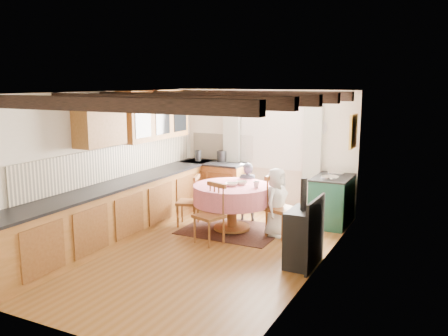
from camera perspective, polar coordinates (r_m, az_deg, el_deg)
The scene contains 40 objects.
floor at distance 7.39m, azimuth -2.82°, elevation -9.81°, with size 3.60×5.50×0.00m, color brown.
ceiling at distance 6.94m, azimuth -3.00°, elevation 9.12°, with size 3.60×5.50×0.00m, color white.
wall_back at distance 9.52m, azimuth 5.27°, elevation 2.19°, with size 3.60×0.00×2.40m, color silver.
wall_front at distance 4.93m, azimuth -18.93°, elevation -6.09°, with size 3.60×0.00×2.40m, color silver.
wall_left at distance 8.10m, azimuth -14.07°, elevation 0.47°, with size 0.00×5.50×2.40m, color silver.
wall_right at distance 6.39m, azimuth 11.29°, elevation -2.02°, with size 0.00×5.50×2.40m, color silver.
beam_a at distance 5.30m, azimuth -13.83°, elevation 7.48°, with size 3.60×0.16×0.16m, color black.
beam_b at distance 6.09m, azimuth -7.69°, elevation 8.02°, with size 3.60×0.16×0.16m, color black.
beam_c at distance 6.94m, azimuth -2.99°, elevation 8.38°, with size 3.60×0.16×0.16m, color black.
beam_d at distance 7.83m, azimuth 0.66°, elevation 8.62°, with size 3.60×0.16×0.16m, color black.
beam_e at distance 8.74m, azimuth 3.57°, elevation 8.79°, with size 3.60×0.16×0.16m, color black.
splash_left at distance 8.31m, azimuth -12.62°, elevation 0.78°, with size 0.02×4.50×0.55m, color beige.
splash_back at distance 9.91m, azimuth -0.17°, elevation 2.55°, with size 1.40×0.02×0.55m, color beige.
base_cabinet_left at distance 8.07m, azimuth -12.20°, elevation -5.02°, with size 0.60×5.30×0.88m, color #985F32.
base_cabinet_back at distance 9.82m, azimuth -1.16°, elevation -2.03°, with size 1.30×0.60×0.88m, color #985F32.
worktop_left at distance 7.95m, azimuth -12.22°, elevation -1.84°, with size 0.64×5.30×0.04m, color black.
worktop_back at distance 9.72m, azimuth -1.23°, elevation 0.60°, with size 1.30×0.64×0.04m, color black.
wall_cabinet_glass at distance 8.85m, azimuth -8.36°, elevation 6.38°, with size 0.34×1.80×0.90m, color #985F32.
wall_cabinet_solid at distance 7.67m, azimuth -14.79°, elevation 5.18°, with size 0.34×0.90×0.70m, color #985F32.
window_frame at distance 9.43m, azimuth 5.84°, elevation 4.54°, with size 1.34×0.03×1.54m, color white.
window_pane at distance 9.43m, azimuth 5.86°, elevation 4.55°, with size 1.20×0.01×1.40m, color white.
curtain_left at distance 9.74m, azimuth 0.93°, elevation 1.82°, with size 0.35×0.10×2.10m, color #A8A8A8.
curtain_right at distance 9.15m, azimuth 10.58°, elevation 1.08°, with size 0.35×0.10×2.10m, color #A8A8A8.
curtain_rod at distance 9.30m, azimuth 5.72°, elevation 8.17°, with size 0.03×0.03×2.00m, color black.
wall_picture at distance 8.54m, azimuth 15.36°, elevation 4.30°, with size 0.04×0.50×0.60m, color gold.
wall_plate at distance 9.11m, azimuth 11.43°, elevation 4.82°, with size 0.30×0.30×0.02m, color silver.
rug at distance 8.30m, azimuth 0.96°, elevation -7.48°, with size 1.66×1.29×0.01m, color black.
dining_table at distance 8.18m, azimuth 0.97°, elevation -4.83°, with size 1.34×1.34×0.81m, color #EA6E85, non-canonical shape.
chair_near at distance 7.52m, azimuth -1.82°, elevation -5.57°, with size 0.42×0.44×0.97m, color brown, non-canonical shape.
chair_left at distance 8.49m, azimuth -4.37°, elevation -3.91°, with size 0.39×0.41×0.92m, color brown, non-canonical shape.
chair_right at distance 7.87m, azimuth 6.97°, elevation -4.66°, with size 0.44×0.47×1.04m, color brown, non-canonical shape.
aga_range at distance 8.73m, azimuth 12.91°, elevation -3.80°, with size 0.63×0.98×0.90m, color #194536, non-canonical shape.
cast_iron_stove at distance 6.68m, azimuth 9.50°, elevation -6.50°, with size 0.38×0.63×1.25m, color black, non-canonical shape.
child_far at distance 8.74m, azimuth 2.83°, elevation -2.88°, with size 0.40×0.26×1.09m, color #3E4151.
child_right at distance 7.93m, azimuth 6.32°, elevation -4.11°, with size 0.56×0.37×1.15m, color silver.
bowl_a at distance 8.03m, azimuth 0.90°, elevation -1.98°, with size 0.22×0.22×0.05m, color silver.
bowl_b at distance 8.12m, azimuth 2.16°, elevation -1.81°, with size 0.19×0.19×0.06m, color silver.
cup at distance 7.92m, azimuth 3.93°, elevation -1.98°, with size 0.11×0.11×0.10m, color silver.
canister_tall at distance 9.84m, azimuth -3.16°, elevation 1.50°, with size 0.13×0.13×0.23m, color #262628.
canister_wide at distance 9.77m, azimuth -0.28°, elevation 1.44°, with size 0.20×0.20×0.22m, color #262628.
Camera 1 is at (3.43, -6.03, 2.55)m, focal length 37.85 mm.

